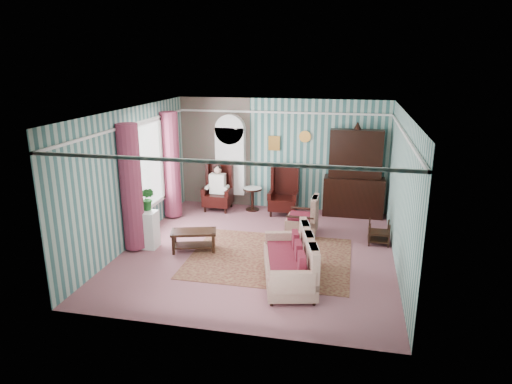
% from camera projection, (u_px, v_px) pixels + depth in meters
% --- Properties ---
extents(floor, '(6.00, 6.00, 0.00)m').
position_uv_depth(floor, '(258.00, 251.00, 9.55)').
color(floor, '#89505A').
rests_on(floor, ground).
extents(room_shell, '(5.53, 6.02, 2.91)m').
position_uv_depth(room_shell, '(231.00, 154.00, 9.27)').
color(room_shell, '#396966').
rests_on(room_shell, ground).
extents(bookcase, '(0.80, 0.28, 2.24)m').
position_uv_depth(bookcase, '(231.00, 166.00, 12.17)').
color(bookcase, silver).
rests_on(bookcase, floor).
extents(dresser_hutch, '(1.50, 0.56, 2.36)m').
position_uv_depth(dresser_hutch, '(355.00, 171.00, 11.39)').
color(dresser_hutch, black).
rests_on(dresser_hutch, floor).
extents(wingback_left, '(0.76, 0.80, 1.25)m').
position_uv_depth(wingback_left, '(218.00, 187.00, 11.99)').
color(wingback_left, black).
rests_on(wingback_left, floor).
extents(wingback_right, '(0.76, 0.80, 1.25)m').
position_uv_depth(wingback_right, '(284.00, 191.00, 11.64)').
color(wingback_right, black).
rests_on(wingback_right, floor).
extents(seated_woman, '(0.44, 0.40, 1.18)m').
position_uv_depth(seated_woman, '(218.00, 188.00, 12.00)').
color(seated_woman, silver).
rests_on(seated_woman, floor).
extents(round_side_table, '(0.50, 0.50, 0.60)m').
position_uv_depth(round_side_table, '(252.00, 199.00, 12.04)').
color(round_side_table, black).
rests_on(round_side_table, floor).
extents(nest_table, '(0.45, 0.38, 0.54)m').
position_uv_depth(nest_table, '(379.00, 232.00, 9.82)').
color(nest_table, black).
rests_on(nest_table, floor).
extents(plant_stand, '(0.55, 0.35, 0.80)m').
position_uv_depth(plant_stand, '(144.00, 229.00, 9.63)').
color(plant_stand, silver).
rests_on(plant_stand, floor).
extents(rug, '(3.20, 2.60, 0.01)m').
position_uv_depth(rug, '(270.00, 258.00, 9.20)').
color(rug, '#4F231A').
rests_on(rug, floor).
extents(sofa, '(1.44, 2.05, 1.10)m').
position_uv_depth(sofa, '(289.00, 254.00, 8.06)').
color(sofa, beige).
rests_on(sofa, floor).
extents(floral_armchair, '(0.76, 0.77, 0.91)m').
position_uv_depth(floral_armchair, '(302.00, 215.00, 10.33)').
color(floral_armchair, '#BBB091').
rests_on(floral_armchair, floor).
extents(coffee_table, '(1.02, 0.69, 0.44)m').
position_uv_depth(coffee_table, '(194.00, 241.00, 9.50)').
color(coffee_table, black).
rests_on(coffee_table, floor).
extents(potted_plant_a, '(0.39, 0.36, 0.37)m').
position_uv_depth(potted_plant_a, '(137.00, 204.00, 9.41)').
color(potted_plant_a, '#1A551F').
rests_on(potted_plant_a, plant_stand).
extents(potted_plant_b, '(0.30, 0.25, 0.50)m').
position_uv_depth(potted_plant_b, '(148.00, 199.00, 9.53)').
color(potted_plant_b, '#164818').
rests_on(potted_plant_b, plant_stand).
extents(potted_plant_c, '(0.26, 0.26, 0.41)m').
position_uv_depth(potted_plant_c, '(142.00, 201.00, 9.55)').
color(potted_plant_c, '#255019').
rests_on(potted_plant_c, plant_stand).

